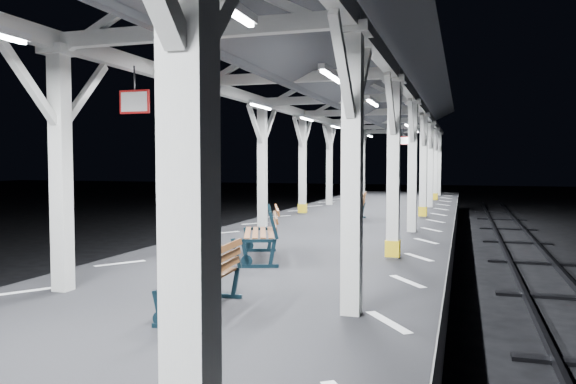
% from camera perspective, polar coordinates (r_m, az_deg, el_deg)
% --- Properties ---
extents(ground, '(120.00, 120.00, 0.00)m').
position_cam_1_polar(ground, '(9.36, -3.65, -14.12)').
color(ground, black).
rests_on(ground, ground).
extents(platform, '(6.00, 50.00, 1.00)m').
position_cam_1_polar(platform, '(9.22, -3.66, -11.16)').
color(platform, black).
rests_on(platform, ground).
extents(hazard_stripes_left, '(1.00, 48.00, 0.01)m').
position_cam_1_polar(hazard_stripes_left, '(10.23, -16.69, -6.97)').
color(hazard_stripes_left, silver).
rests_on(hazard_stripes_left, platform).
extents(hazard_stripes_right, '(1.00, 48.00, 0.01)m').
position_cam_1_polar(hazard_stripes_right, '(8.56, 12.01, -8.87)').
color(hazard_stripes_right, silver).
rests_on(hazard_stripes_right, platform).
extents(track_left, '(2.20, 60.00, 0.16)m').
position_cam_1_polar(track_left, '(12.01, -26.91, -10.18)').
color(track_left, '#2D2D33').
rests_on(track_left, ground).
extents(canopy, '(5.40, 49.00, 4.65)m').
position_cam_1_polar(canopy, '(9.10, -3.79, 14.42)').
color(canopy, silver).
rests_on(canopy, platform).
extents(bench_near, '(0.65, 1.50, 0.80)m').
position_cam_1_polar(bench_near, '(6.71, -8.13, -8.50)').
color(bench_near, black).
rests_on(bench_near, platform).
extents(bench_mid, '(1.21, 1.87, 0.95)m').
position_cam_1_polar(bench_mid, '(10.19, -2.34, -4.01)').
color(bench_mid, black).
rests_on(bench_mid, platform).
extents(bench_far, '(0.75, 1.59, 0.83)m').
position_cam_1_polar(bench_far, '(17.00, 7.15, -1.39)').
color(bench_far, black).
rests_on(bench_far, platform).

